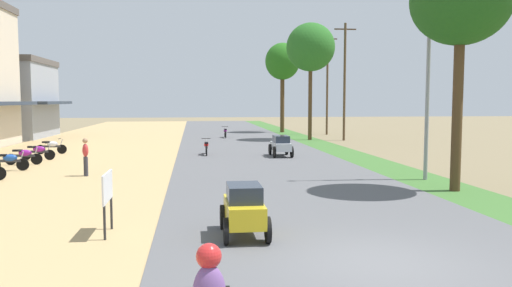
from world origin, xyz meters
The scene contains 20 objects.
ground_plane centered at (0.00, 0.00, 0.00)m, with size 180.00×180.00×0.00m, color #7A6B4C.
road_strip centered at (0.00, 0.00, 0.04)m, with size 9.00×140.00×0.08m, color #565659.
shophouse_far centered at (-19.97, 37.24, 3.46)m, with size 8.74×8.59×6.90m.
parked_motorbike_fourth centered at (-11.92, 14.86, 0.55)m, with size 1.80×0.54×0.94m.
parked_motorbike_fifth centered at (-11.96, 17.09, 0.55)m, with size 1.80×0.54×0.94m.
parked_motorbike_sixth centered at (-11.86, 19.09, 0.55)m, with size 1.80×0.54×0.94m.
parked_motorbike_seventh centered at (-12.01, 22.30, 0.55)m, with size 1.80×0.54×0.94m.
street_signboard centered at (-5.60, 2.94, 1.11)m, with size 0.06×1.30×1.50m.
pedestrian_on_shoulder centered at (-8.11, 12.81, 0.96)m, with size 0.37×0.43×1.62m.
median_tree_nearest centered at (5.68, 7.50, 6.67)m, with size 3.46×3.46×8.24m.
median_tree_second centered at (5.93, 31.22, 7.52)m, with size 3.91×3.91×9.45m.
median_tree_third centered at (5.41, 41.24, 7.09)m, with size 3.45×3.45×8.96m.
streetlamp_near centered at (5.80, 10.08, 4.77)m, with size 3.16×0.20×8.22m.
streetlamp_mid centered at (5.80, 44.32, 4.31)m, with size 3.16×0.20×7.32m.
utility_pole_near centered at (9.20, 38.13, 4.99)m, with size 1.80×0.20×9.59m.
utility_pole_far centered at (8.72, 30.99, 4.94)m, with size 1.80×0.20×9.50m.
car_hatchback_yellow centered at (-2.39, 2.34, 0.75)m, with size 1.04×2.00×1.23m.
car_sedan_silver centered at (1.42, 19.19, 0.74)m, with size 1.10×2.26×1.19m.
motorbike_ahead_second centered at (-2.79, 20.60, 0.57)m, with size 0.54×1.80×0.94m.
motorbike_ahead_third centered at (-0.80, 34.36, 0.57)m, with size 0.54×1.80×0.94m.
Camera 1 is at (-3.56, -9.40, 3.27)m, focal length 35.69 mm.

